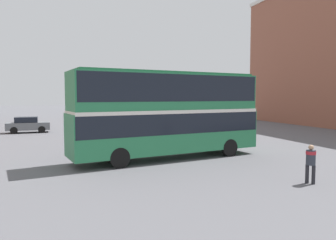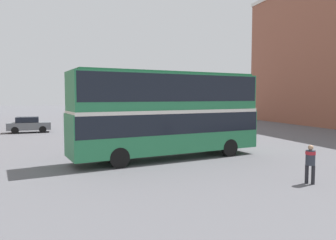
% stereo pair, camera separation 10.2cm
% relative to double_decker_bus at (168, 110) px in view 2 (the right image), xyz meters
% --- Properties ---
extents(ground_plane, '(240.00, 240.00, 0.00)m').
position_rel_double_decker_bus_xyz_m(ground_plane, '(-0.59, 0.62, -2.82)').
color(ground_plane, '#5B5B60').
extents(double_decker_bus, '(11.40, 4.53, 4.94)m').
position_rel_double_decker_bus_xyz_m(double_decker_bus, '(0.00, 0.00, 0.00)').
color(double_decker_bus, '#287A4C').
rests_on(double_decker_bus, ground_plane).
extents(pedestrian_foreground, '(0.56, 0.56, 1.61)m').
position_rel_double_decker_bus_xyz_m(pedestrian_foreground, '(3.93, -6.97, -1.84)').
color(pedestrian_foreground, '#232328').
rests_on(pedestrian_foreground, ground_plane).
extents(parked_car_kerb_near, '(4.32, 2.29, 1.56)m').
position_rel_double_decker_bus_xyz_m(parked_car_kerb_near, '(1.89, 16.61, -2.03)').
color(parked_car_kerb_near, silver).
rests_on(parked_car_kerb_near, ground_plane).
extents(parked_car_kerb_far, '(4.09, 1.93, 1.56)m').
position_rel_double_decker_bus_xyz_m(parked_car_kerb_far, '(-9.22, 16.99, -2.03)').
color(parked_car_kerb_far, slate).
rests_on(parked_car_kerb_far, ground_plane).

